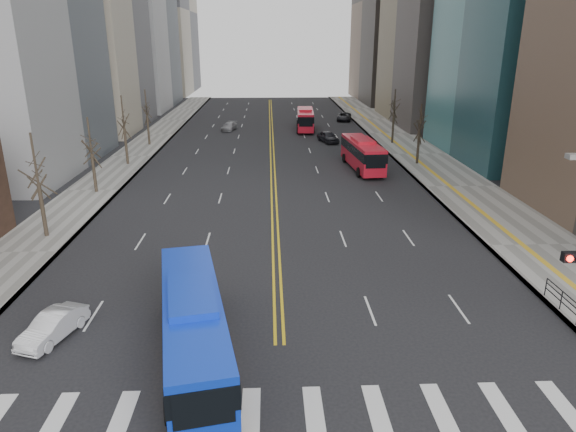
{
  "coord_description": "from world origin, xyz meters",
  "views": [
    {
      "loc": [
        -0.38,
        -15.08,
        13.13
      ],
      "look_at": [
        0.56,
        10.03,
        4.47
      ],
      "focal_mm": 32.0,
      "sensor_mm": 36.0,
      "label": 1
    }
  ],
  "objects": [
    {
      "name": "centerline",
      "position": [
        0.0,
        55.0,
        0.01
      ],
      "size": [
        0.55,
        100.0,
        0.01
      ],
      "color": "gold",
      "rests_on": "ground"
    },
    {
      "name": "street_trees",
      "position": [
        -7.18,
        34.55,
        4.87
      ],
      "size": [
        35.2,
        47.2,
        7.6
      ],
      "color": "black",
      "rests_on": "ground"
    },
    {
      "name": "ground",
      "position": [
        0.0,
        0.0,
        0.0
      ],
      "size": [
        220.0,
        220.0,
        0.0
      ],
      "primitive_type": "plane",
      "color": "black"
    },
    {
      "name": "blue_bus",
      "position": [
        -3.66,
        4.0,
        1.74
      ],
      "size": [
        4.58,
        11.61,
        3.32
      ],
      "color": "#0D31C3",
      "rests_on": "ground"
    },
    {
      "name": "crosswalk",
      "position": [
        0.0,
        0.0,
        0.01
      ],
      "size": [
        26.7,
        4.0,
        0.01
      ],
      "color": "silver",
      "rests_on": "ground"
    },
    {
      "name": "sidewalk_right",
      "position": [
        17.5,
        45.0,
        0.07
      ],
      "size": [
        7.0,
        130.0,
        0.15
      ],
      "primitive_type": "cube",
      "color": "slate",
      "rests_on": "ground"
    },
    {
      "name": "red_bus_far",
      "position": [
        5.21,
        63.46,
        1.82
      ],
      "size": [
        3.01,
        10.34,
        3.27
      ],
      "color": "red",
      "rests_on": "ground"
    },
    {
      "name": "red_bus_near",
      "position": [
        9.52,
        38.12,
        1.83
      ],
      "size": [
        3.22,
        10.42,
        3.28
      ],
      "color": "red",
      "rests_on": "ground"
    },
    {
      "name": "car_silver",
      "position": [
        -6.41,
        63.51,
        0.6
      ],
      "size": [
        2.58,
        4.42,
        1.2
      ],
      "primitive_type": "imported",
      "rotation": [
        0.0,
        0.0,
        -0.23
      ],
      "color": "gray",
      "rests_on": "ground"
    },
    {
      "name": "car_dark_mid",
      "position": [
        7.58,
        53.3,
        0.75
      ],
      "size": [
        2.97,
        4.75,
        1.51
      ],
      "primitive_type": "imported",
      "rotation": [
        0.0,
        0.0,
        0.29
      ],
      "color": "black",
      "rests_on": "ground"
    },
    {
      "name": "car_white",
      "position": [
        -10.45,
        6.0,
        0.62
      ],
      "size": [
        2.41,
        3.96,
        1.23
      ],
      "primitive_type": "imported",
      "rotation": [
        0.0,
        0.0,
        -0.32
      ],
      "color": "silver",
      "rests_on": "ground"
    },
    {
      "name": "car_dark_far",
      "position": [
        12.5,
        72.6,
        0.68
      ],
      "size": [
        3.18,
        5.24,
        1.36
      ],
      "primitive_type": "imported",
      "rotation": [
        0.0,
        0.0,
        -0.2
      ],
      "color": "black",
      "rests_on": "ground"
    },
    {
      "name": "sidewalk_left",
      "position": [
        -16.5,
        45.0,
        0.07
      ],
      "size": [
        5.0,
        130.0,
        0.15
      ],
      "primitive_type": "cube",
      "color": "slate",
      "rests_on": "ground"
    }
  ]
}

